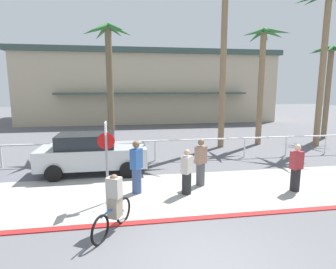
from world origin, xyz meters
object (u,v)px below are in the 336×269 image
palm_tree_6 (325,34)px  pedestrian_0 (296,170)px  stop_sign_bike_lane (106,151)px  pedestrian_1 (137,169)px  palm_tree_4 (224,25)px  car_silver_1 (92,153)px  palm_tree_3 (109,60)px  pedestrian_2 (187,174)px  pedestrian_3 (201,164)px  palm_tree_5 (262,60)px  palm_tree_7 (330,67)px  cyclist_blue_0 (114,205)px

palm_tree_6 → pedestrian_0: bearing=-130.9°
stop_sign_bike_lane → pedestrian_1: size_ratio=1.39×
palm_tree_4 → pedestrian_1: palm_tree_4 is taller
car_silver_1 → palm_tree_3: bearing=81.1°
pedestrian_2 → palm_tree_6: bearing=33.8°
palm_tree_4 → pedestrian_2: (-3.75, -7.12, -6.34)m
car_silver_1 → pedestrian_3: bearing=-28.4°
palm_tree_3 → pedestrian_3: 8.45m
palm_tree_5 → car_silver_1: size_ratio=1.62×
pedestrian_3 → car_silver_1: bearing=151.6°
stop_sign_bike_lane → pedestrian_1: (0.93, 0.63, -0.82)m
stop_sign_bike_lane → pedestrian_0: bearing=-0.4°
palm_tree_3 → pedestrian_3: size_ratio=4.01×
palm_tree_5 → palm_tree_6: (3.34, -0.99, 1.41)m
pedestrian_2 → palm_tree_3: bearing=110.8°
stop_sign_bike_lane → palm_tree_3: (-0.14, 7.47, 3.39)m
palm_tree_7 → cyclist_blue_0: size_ratio=3.96×
palm_tree_5 → pedestrian_3: bearing=-130.1°
palm_tree_5 → palm_tree_6: bearing=-16.6°
pedestrian_3 → palm_tree_4: bearing=64.4°
palm_tree_3 → car_silver_1: (-0.66, -4.23, -4.20)m
palm_tree_3 → pedestrian_0: size_ratio=4.19×
palm_tree_4 → pedestrian_2: size_ratio=6.50×
car_silver_1 → pedestrian_0: (7.19, -3.29, -0.10)m
palm_tree_5 → pedestrian_2: size_ratio=4.57×
palm_tree_6 → stop_sign_bike_lane: bearing=-151.1°
palm_tree_5 → pedestrian_3: (-5.71, -6.78, -4.42)m
palm_tree_3 → palm_tree_6: bearing=-3.0°
palm_tree_6 → cyclist_blue_0: (-12.10, -8.62, -5.95)m
stop_sign_bike_lane → palm_tree_6: (12.34, 6.81, 4.97)m
pedestrian_0 → palm_tree_6: bearing=49.1°
stop_sign_bike_lane → palm_tree_7: size_ratio=0.40×
car_silver_1 → pedestrian_0: size_ratio=2.63×
cyclist_blue_0 → palm_tree_3: bearing=92.3°
pedestrian_1 → pedestrian_3: 2.39m
palm_tree_7 → cyclist_blue_0: palm_tree_7 is taller
pedestrian_0 → pedestrian_3: bearing=160.9°
cyclist_blue_0 → pedestrian_3: 4.17m
palm_tree_5 → palm_tree_7: (5.63, 1.19, -0.32)m
palm_tree_4 → car_silver_1: (-7.15, -4.17, -6.18)m
palm_tree_4 → palm_tree_6: size_ratio=1.11×
palm_tree_4 → pedestrian_1: size_ratio=5.52×
palm_tree_3 → palm_tree_4: (6.48, -0.06, 1.98)m
car_silver_1 → pedestrian_1: 3.13m
palm_tree_3 → car_silver_1: palm_tree_3 is taller
palm_tree_4 → cyclist_blue_0: palm_tree_4 is taller
palm_tree_5 → pedestrian_0: (-2.61, -7.85, -4.46)m
stop_sign_bike_lane → pedestrian_1: stop_sign_bike_lane is taller
palm_tree_6 → pedestrian_1: bearing=-151.6°
stop_sign_bike_lane → cyclist_blue_0: bearing=-82.6°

